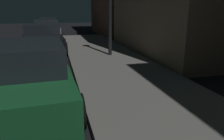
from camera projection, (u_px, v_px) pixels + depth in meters
car_green at (27, 75)px, 4.59m from camera, size 2.15×4.19×1.43m
car_black at (43, 39)px, 10.77m from camera, size 2.32×4.35×1.43m
car_silver at (47, 29)px, 16.22m from camera, size 2.26×4.30×1.43m
car_blue at (49, 24)px, 22.07m from camera, size 2.22×4.43×1.43m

